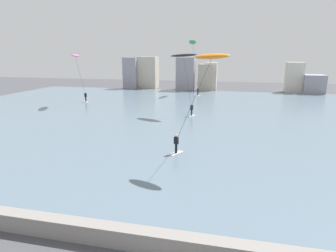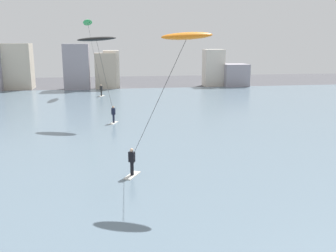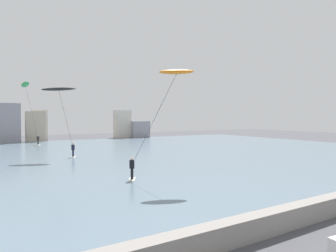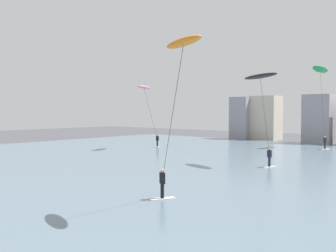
{
  "view_description": "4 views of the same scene",
  "coord_description": "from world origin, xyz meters",
  "px_view_note": "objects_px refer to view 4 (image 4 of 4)",
  "views": [
    {
      "loc": [
        1.77,
        -5.34,
        8.11
      ],
      "look_at": [
        -2.84,
        15.08,
        2.7
      ],
      "focal_mm": 30.11,
      "sensor_mm": 36.0,
      "label": 1
    },
    {
      "loc": [
        -3.59,
        -4.31,
        7.65
      ],
      "look_at": [
        -0.06,
        17.71,
        2.61
      ],
      "focal_mm": 40.13,
      "sensor_mm": 36.0,
      "label": 2
    },
    {
      "loc": [
        -11.06,
        -3.17,
        4.61
      ],
      "look_at": [
        -1.97,
        11.81,
        4.11
      ],
      "focal_mm": 31.13,
      "sensor_mm": 36.0,
      "label": 3
    },
    {
      "loc": [
        10.91,
        0.98,
        4.83
      ],
      "look_at": [
        -1.82,
        15.94,
        4.05
      ],
      "focal_mm": 40.64,
      "sensor_mm": 36.0,
      "label": 4
    }
  ],
  "objects_px": {
    "kitesurfer_orange": "(180,65)",
    "kitesurfer_pink": "(145,91)",
    "kitesurfer_green": "(320,74)",
    "kitesurfer_black": "(261,82)"
  },
  "relations": [
    {
      "from": "kitesurfer_orange",
      "to": "kitesurfer_pink",
      "type": "relative_size",
      "value": 1.02
    },
    {
      "from": "kitesurfer_pink",
      "to": "kitesurfer_black",
      "type": "distance_m",
      "value": 17.98
    },
    {
      "from": "kitesurfer_orange",
      "to": "kitesurfer_green",
      "type": "relative_size",
      "value": 0.75
    },
    {
      "from": "kitesurfer_orange",
      "to": "kitesurfer_pink",
      "type": "distance_m",
      "value": 30.05
    },
    {
      "from": "kitesurfer_orange",
      "to": "kitesurfer_pink",
      "type": "height_order",
      "value": "kitesurfer_orange"
    },
    {
      "from": "kitesurfer_orange",
      "to": "kitesurfer_pink",
      "type": "bearing_deg",
      "value": 136.91
    },
    {
      "from": "kitesurfer_pink",
      "to": "kitesurfer_black",
      "type": "height_order",
      "value": "kitesurfer_black"
    },
    {
      "from": "kitesurfer_green",
      "to": "kitesurfer_black",
      "type": "xyz_separation_m",
      "value": [
        1.61,
        -19.85,
        -2.23
      ]
    },
    {
      "from": "kitesurfer_pink",
      "to": "kitesurfer_black",
      "type": "relative_size",
      "value": 0.99
    },
    {
      "from": "kitesurfer_orange",
      "to": "kitesurfer_green",
      "type": "height_order",
      "value": "kitesurfer_green"
    }
  ]
}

